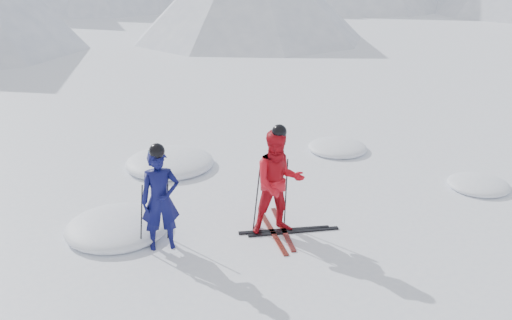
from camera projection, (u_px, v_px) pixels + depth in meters
ground at (326, 202)px, 11.15m from camera, size 160.00×160.00×0.00m
skier_blue at (160, 200)px, 9.15m from camera, size 0.77×0.64×1.80m
skier_red at (278, 183)px, 9.65m from camera, size 1.16×1.05×1.95m
pole_blue_left at (141, 217)px, 9.20m from camera, size 0.12×0.08×1.20m
pole_blue_right at (168, 207)px, 9.58m from camera, size 0.12×0.07×1.20m
pole_red_left at (257, 198)px, 9.79m from camera, size 0.13×0.10×1.29m
pole_red_right at (286, 192)px, 10.04m from camera, size 0.13×0.09×1.29m
ski_worn_left at (273, 232)px, 9.93m from camera, size 0.70×1.62×0.03m
ski_worn_right at (283, 228)px, 10.06m from camera, size 0.81×1.57×0.03m
ski_loose_a at (284, 230)px, 10.00m from camera, size 1.55×0.86×0.03m
ski_loose_b at (294, 232)px, 9.94m from camera, size 1.57×0.81×0.03m
snow_lumps at (220, 182)px, 12.15m from camera, size 8.82×6.78×0.47m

